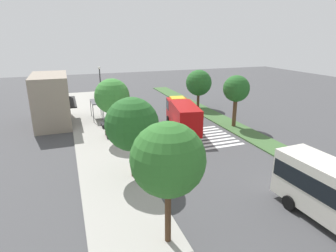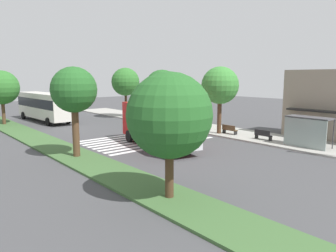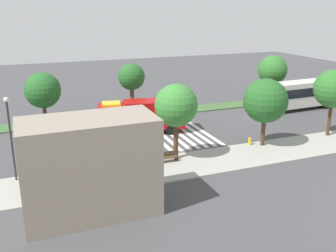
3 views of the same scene
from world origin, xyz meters
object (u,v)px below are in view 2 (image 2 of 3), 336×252
at_px(median_tree_west, 74,91).
at_px(bus_stop_shelter, 307,126).
at_px(bench_near_shelter, 263,135).
at_px(sidewalk_tree_west, 162,87).
at_px(transit_bus, 44,105).
at_px(sidewalk_tree_center, 220,86).
at_px(median_tree_center, 169,116).
at_px(sidewalk_tree_far_west, 126,82).
at_px(median_tree_far_west, 2,88).
at_px(bench_west_of_shelter, 229,129).
at_px(fire_hydrant, 165,122).
at_px(fire_truck, 158,124).

bearing_deg(median_tree_west, bus_stop_shelter, 59.26).
bearing_deg(bench_near_shelter, sidewalk_tree_west, -177.89).
height_order(transit_bus, sidewalk_tree_west, sidewalk_tree_west).
xyz_separation_m(sidewalk_tree_center, median_tree_west, (-0.46, -15.03, -0.08)).
distance_m(sidewalk_tree_center, median_tree_center, 18.01).
xyz_separation_m(sidewalk_tree_far_west, median_tree_far_west, (-3.66, -15.03, -0.55)).
distance_m(sidewalk_tree_far_west, median_tree_west, 22.52).
xyz_separation_m(bench_west_of_shelter, sidewalk_tree_west, (-10.05, -0.51, 3.94)).
relative_size(median_tree_center, fire_hydrant, 8.48).
xyz_separation_m(bench_west_of_shelter, sidewalk_tree_center, (-0.92, -0.51, 4.34)).
distance_m(transit_bus, median_tree_center, 31.53).
relative_size(bench_near_shelter, sidewalk_tree_west, 0.25).
height_order(sidewalk_tree_far_west, sidewalk_tree_west, sidewalk_tree_far_west).
height_order(bench_west_of_shelter, sidewalk_tree_center, sidewalk_tree_center).
bearing_deg(sidewalk_tree_center, fire_hydrant, -176.43).
distance_m(fire_truck, transit_bus, 21.96).
height_order(bench_west_of_shelter, median_tree_far_west, median_tree_far_west).
relative_size(bench_west_of_shelter, sidewalk_tree_center, 0.24).
xyz_separation_m(bench_near_shelter, median_tree_west, (-5.24, -15.54, 4.25)).
bearing_deg(median_tree_center, sidewalk_tree_west, 141.68).
relative_size(sidewalk_tree_west, sidewalk_tree_center, 0.97).
relative_size(sidewalk_tree_far_west, sidewalk_tree_center, 1.03).
height_order(sidewalk_tree_far_west, median_tree_far_west, sidewalk_tree_far_west).
relative_size(bench_west_of_shelter, median_tree_center, 0.27).
relative_size(sidewalk_tree_west, fire_hydrant, 9.30).
bearing_deg(transit_bus, sidewalk_tree_west, -142.66).
bearing_deg(fire_truck, median_tree_far_west, -152.08).
bearing_deg(fire_truck, transit_bus, -164.74).
distance_m(sidewalk_tree_center, median_tree_far_west, 25.74).
bearing_deg(median_tree_far_west, transit_bus, 93.50).
bearing_deg(sidewalk_tree_west, bench_west_of_shelter, 2.91).
bearing_deg(fire_truck, bus_stop_shelter, 58.54).
relative_size(bus_stop_shelter, fire_hydrant, 5.00).
bearing_deg(bench_west_of_shelter, fire_truck, -91.47).
bearing_deg(transit_bus, fire_truck, -178.09).
bearing_deg(median_tree_center, transit_bus, 170.96).
bearing_deg(median_tree_west, fire_hydrant, 117.47).
distance_m(sidewalk_tree_far_west, sidewalk_tree_west, 8.12).
bearing_deg(fire_hydrant, bench_west_of_shelter, 6.46).
relative_size(bench_west_of_shelter, sidewalk_tree_west, 0.25).
distance_m(bench_west_of_shelter, sidewalk_tree_center, 4.46).
distance_m(median_tree_far_west, median_tree_west, 20.44).
bearing_deg(bus_stop_shelter, sidewalk_tree_west, -178.34).
bearing_deg(sidewalk_tree_center, sidewalk_tree_far_west, 180.00).
bearing_deg(bench_near_shelter, bus_stop_shelter, 0.10).
relative_size(bus_stop_shelter, bench_near_shelter, 2.19).
xyz_separation_m(bus_stop_shelter, sidewalk_tree_west, (-17.91, -0.52, 2.65)).
bearing_deg(sidewalk_tree_far_west, median_tree_west, -41.86).
relative_size(sidewalk_tree_center, median_tree_center, 1.13).
relative_size(median_tree_west, fire_hydrant, 9.14).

